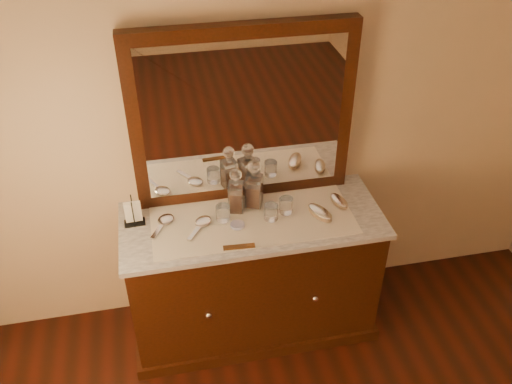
% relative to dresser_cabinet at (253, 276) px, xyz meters
% --- Properties ---
extents(dresser_cabinet, '(1.40, 0.55, 0.82)m').
position_rel_dresser_cabinet_xyz_m(dresser_cabinet, '(0.00, 0.00, 0.00)').
color(dresser_cabinet, black).
rests_on(dresser_cabinet, floor).
extents(dresser_plinth, '(1.46, 0.59, 0.08)m').
position_rel_dresser_cabinet_xyz_m(dresser_plinth, '(0.00, 0.00, -0.37)').
color(dresser_plinth, black).
rests_on(dresser_plinth, floor).
extents(knob_left, '(0.04, 0.04, 0.04)m').
position_rel_dresser_cabinet_xyz_m(knob_left, '(-0.30, -0.28, 0.04)').
color(knob_left, silver).
rests_on(knob_left, dresser_cabinet).
extents(knob_right, '(0.04, 0.04, 0.04)m').
position_rel_dresser_cabinet_xyz_m(knob_right, '(0.30, -0.28, 0.04)').
color(knob_right, silver).
rests_on(knob_right, dresser_cabinet).
extents(marble_top, '(1.44, 0.59, 0.03)m').
position_rel_dresser_cabinet_xyz_m(marble_top, '(0.00, 0.00, 0.42)').
color(marble_top, white).
rests_on(marble_top, dresser_cabinet).
extents(mirror_frame, '(1.20, 0.08, 1.00)m').
position_rel_dresser_cabinet_xyz_m(mirror_frame, '(0.00, 0.25, 0.94)').
color(mirror_frame, black).
rests_on(mirror_frame, marble_top).
extents(mirror_glass, '(1.06, 0.01, 0.86)m').
position_rel_dresser_cabinet_xyz_m(mirror_glass, '(0.00, 0.21, 0.94)').
color(mirror_glass, white).
rests_on(mirror_glass, marble_top).
extents(lace_runner, '(1.10, 0.45, 0.00)m').
position_rel_dresser_cabinet_xyz_m(lace_runner, '(0.00, -0.02, 0.44)').
color(lace_runner, silver).
rests_on(lace_runner, marble_top).
extents(pin_dish, '(0.09, 0.09, 0.01)m').
position_rel_dresser_cabinet_xyz_m(pin_dish, '(-0.09, -0.05, 0.45)').
color(pin_dish, white).
rests_on(pin_dish, lace_runner).
extents(comb, '(0.17, 0.04, 0.01)m').
position_rel_dresser_cabinet_xyz_m(comb, '(-0.11, -0.22, 0.45)').
color(comb, brown).
rests_on(comb, lace_runner).
extents(napkin_rack, '(0.11, 0.07, 0.17)m').
position_rel_dresser_cabinet_xyz_m(napkin_rack, '(-0.63, 0.09, 0.51)').
color(napkin_rack, black).
rests_on(napkin_rack, marble_top).
extents(decanter_left, '(0.10, 0.10, 0.27)m').
position_rel_dresser_cabinet_xyz_m(decanter_left, '(-0.07, 0.09, 0.55)').
color(decanter_left, '#8E4114').
rests_on(decanter_left, lace_runner).
extents(decanter_right, '(0.12, 0.12, 0.29)m').
position_rel_dresser_cabinet_xyz_m(decanter_right, '(0.03, 0.12, 0.56)').
color(decanter_right, '#8E4114').
rests_on(decanter_right, lace_runner).
extents(brush_near, '(0.14, 0.19, 0.05)m').
position_rel_dresser_cabinet_xyz_m(brush_near, '(0.37, -0.06, 0.47)').
color(brush_near, '#93765A').
rests_on(brush_near, lace_runner).
extents(brush_far, '(0.10, 0.16, 0.04)m').
position_rel_dresser_cabinet_xyz_m(brush_far, '(0.50, 0.02, 0.46)').
color(brush_far, '#93765A').
rests_on(brush_far, lace_runner).
extents(hand_mirror_outer, '(0.15, 0.22, 0.02)m').
position_rel_dresser_cabinet_xyz_m(hand_mirror_outer, '(-0.48, 0.05, 0.45)').
color(hand_mirror_outer, silver).
rests_on(hand_mirror_outer, lace_runner).
extents(hand_mirror_inner, '(0.17, 0.21, 0.02)m').
position_rel_dresser_cabinet_xyz_m(hand_mirror_inner, '(-0.28, -0.00, 0.45)').
color(hand_mirror_inner, silver).
rests_on(hand_mirror_inner, lace_runner).
extents(tumblers, '(0.43, 0.12, 0.09)m').
position_rel_dresser_cabinet_xyz_m(tumblers, '(0.04, 0.00, 0.49)').
color(tumblers, white).
rests_on(tumblers, lace_runner).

